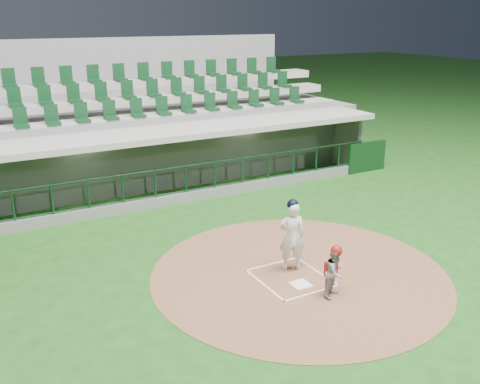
# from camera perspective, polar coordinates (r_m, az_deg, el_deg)

# --- Properties ---
(ground) EXTENTS (120.00, 120.00, 0.00)m
(ground) POSITION_cam_1_polar(r_m,az_deg,el_deg) (13.22, 4.72, -8.63)
(ground) COLOR #184914
(ground) RESTS_ON ground
(dirt_circle) EXTENTS (7.20, 7.20, 0.01)m
(dirt_circle) POSITION_cam_1_polar(r_m,az_deg,el_deg) (13.23, 6.30, -8.64)
(dirt_circle) COLOR brown
(dirt_circle) RESTS_ON ground
(home_plate) EXTENTS (0.43, 0.43, 0.02)m
(home_plate) POSITION_cam_1_polar(r_m,az_deg,el_deg) (12.71, 6.49, -9.77)
(home_plate) COLOR white
(home_plate) RESTS_ON dirt_circle
(batter_box_chalk) EXTENTS (1.55, 1.80, 0.01)m
(batter_box_chalk) POSITION_cam_1_polar(r_m,az_deg,el_deg) (13.00, 5.46, -9.08)
(batter_box_chalk) COLOR white
(batter_box_chalk) RESTS_ON ground
(dugout_structure) EXTENTS (16.40, 3.70, 3.00)m
(dugout_structure) POSITION_cam_1_polar(r_m,az_deg,el_deg) (19.42, -8.18, 3.18)
(dugout_structure) COLOR gray
(dugout_structure) RESTS_ON ground
(seating_deck) EXTENTS (17.00, 6.72, 5.15)m
(seating_deck) POSITION_cam_1_polar(r_m,az_deg,el_deg) (22.17, -10.98, 6.17)
(seating_deck) COLOR slate
(seating_deck) RESTS_ON ground
(batter) EXTENTS (0.91, 0.95, 1.83)m
(batter) POSITION_cam_1_polar(r_m,az_deg,el_deg) (13.04, 5.54, -4.58)
(batter) COLOR white
(batter) RESTS_ON dirt_circle
(catcher) EXTENTS (0.69, 0.63, 1.22)m
(catcher) POSITION_cam_1_polar(r_m,az_deg,el_deg) (12.11, 10.10, -8.30)
(catcher) COLOR #98989D
(catcher) RESTS_ON dirt_circle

